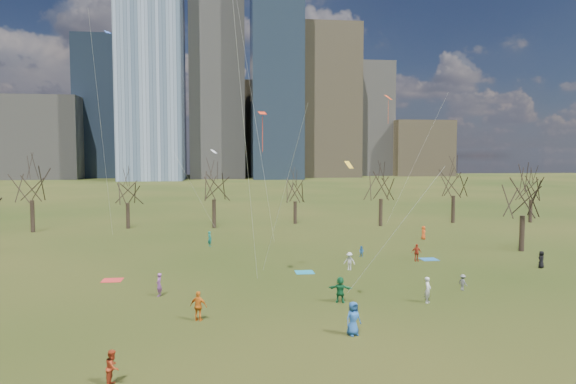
{
  "coord_description": "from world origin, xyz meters",
  "views": [
    {
      "loc": [
        -5.67,
        -32.78,
        10.19
      ],
      "look_at": [
        0.0,
        12.0,
        7.0
      ],
      "focal_mm": 32.0,
      "sensor_mm": 36.0,
      "label": 1
    }
  ],
  "objects": [
    {
      "name": "person_6",
      "position": [
        22.96,
        9.97,
        0.78
      ],
      "size": [
        0.91,
        0.88,
        1.57
      ],
      "primitive_type": "imported",
      "rotation": [
        0.0,
        0.0,
        3.85
      ],
      "color": "black",
      "rests_on": "ground"
    },
    {
      "name": "person_2",
      "position": [
        -10.63,
        -9.79,
        0.8
      ],
      "size": [
        0.66,
        0.82,
        1.6
      ],
      "primitive_type": "imported",
      "rotation": [
        0.0,
        0.0,
        1.5
      ],
      "color": "#A33317",
      "rests_on": "ground"
    },
    {
      "name": "person_9",
      "position": [
        5.47,
        11.44,
        0.79
      ],
      "size": [
        1.18,
        1.0,
        1.59
      ],
      "primitive_type": "imported",
      "rotation": [
        0.0,
        0.0,
        5.79
      ],
      "color": "silver",
      "rests_on": "ground"
    },
    {
      "name": "bare_tree_row",
      "position": [
        -0.09,
        37.22,
        6.12
      ],
      "size": [
        113.04,
        29.8,
        9.5
      ],
      "color": "black",
      "rests_on": "ground"
    },
    {
      "name": "blanket_navy",
      "position": [
        14.39,
        14.98,
        0.01
      ],
      "size": [
        1.6,
        1.5,
        0.03
      ],
      "primitive_type": "cube",
      "color": "#2261A1",
      "rests_on": "ground"
    },
    {
      "name": "ground",
      "position": [
        0.0,
        0.0,
        0.0
      ],
      "size": [
        500.0,
        500.0,
        0.0
      ],
      "primitive_type": "plane",
      "color": "black",
      "rests_on": "ground"
    },
    {
      "name": "downtown_skyline",
      "position": [
        -2.43,
        210.64,
        39.01
      ],
      "size": [
        212.5,
        78.0,
        118.0
      ],
      "color": "slate",
      "rests_on": "ground"
    },
    {
      "name": "person_8",
      "position": [
        8.1,
        16.97,
        0.56
      ],
      "size": [
        0.69,
        0.67,
        1.12
      ],
      "primitive_type": "imported",
      "rotation": [
        0.0,
        0.0,
        5.6
      ],
      "color": "#2764AA",
      "rests_on": "ground"
    },
    {
      "name": "person_0",
      "position": [
        1.59,
        -4.94,
        0.96
      ],
      "size": [
        1.1,
        0.91,
        1.93
      ],
      "primitive_type": "imported",
      "rotation": [
        0.0,
        0.0,
        0.37
      ],
      "color": "#24559D",
      "rests_on": "ground"
    },
    {
      "name": "blanket_crimson",
      "position": [
        -14.77,
        10.07,
        0.01
      ],
      "size": [
        1.6,
        1.5,
        0.03
      ],
      "primitive_type": "cube",
      "color": "red",
      "rests_on": "ground"
    },
    {
      "name": "person_4",
      "position": [
        -7.25,
        -1.27,
        0.93
      ],
      "size": [
        1.18,
        0.83,
        1.86
      ],
      "primitive_type": "imported",
      "rotation": [
        0.0,
        0.0,
        2.76
      ],
      "color": "orange",
      "rests_on": "ground"
    },
    {
      "name": "person_10",
      "position": [
        12.83,
        14.33,
        0.85
      ],
      "size": [
        1.0,
        0.45,
        1.69
      ],
      "primitive_type": "imported",
      "rotation": [
        0.0,
        0.0,
        6.25
      ],
      "color": "#9E2916",
      "rests_on": "ground"
    },
    {
      "name": "blanket_teal",
      "position": [
        1.33,
        10.97,
        0.01
      ],
      "size": [
        1.6,
        1.5,
        0.03
      ],
      "primitive_type": "cube",
      "color": "teal",
      "rests_on": "ground"
    },
    {
      "name": "person_5",
      "position": [
        2.34,
        1.53,
        0.91
      ],
      "size": [
        1.77,
        1.0,
        1.82
      ],
      "primitive_type": "imported",
      "rotation": [
        0.0,
        0.0,
        2.85
      ],
      "color": "#166736",
      "rests_on": "ground"
    },
    {
      "name": "person_1",
      "position": [
        8.35,
        0.72,
        0.9
      ],
      "size": [
        0.73,
        0.79,
        1.81
      ],
      "primitive_type": "imported",
      "rotation": [
        0.0,
        0.0,
        0.97
      ],
      "color": "silver",
      "rests_on": "ground"
    },
    {
      "name": "person_7",
      "position": [
        -10.37,
        4.79,
        0.84
      ],
      "size": [
        0.51,
        0.68,
        1.69
      ],
      "primitive_type": "imported",
      "rotation": [
        0.0,
        0.0,
        4.53
      ],
      "color": "#85478E",
      "rests_on": "ground"
    },
    {
      "name": "person_3",
      "position": [
        12.3,
        3.52,
        0.61
      ],
      "size": [
        0.7,
        0.9,
        1.23
      ],
      "primitive_type": "imported",
      "rotation": [
        0.0,
        0.0,
        1.92
      ],
      "color": "slate",
      "rests_on": "ground"
    },
    {
      "name": "person_13",
      "position": [
        -7.24,
        25.1,
        0.85
      ],
      "size": [
        0.67,
        0.74,
        1.7
      ],
      "primitive_type": "imported",
      "rotation": [
        0.0,
        0.0,
        2.12
      ],
      "color": "#1A7669",
      "rests_on": "ground"
    },
    {
      "name": "person_12",
      "position": [
        18.56,
        26.74,
        0.82
      ],
      "size": [
        0.62,
        0.86,
        1.64
      ],
      "primitive_type": "imported",
      "rotation": [
        0.0,
        0.0,
        1.45
      ],
      "color": "#E95119",
      "rests_on": "ground"
    },
    {
      "name": "kites_airborne",
      "position": [
        6.45,
        12.31,
        13.64
      ],
      "size": [
        62.93,
        38.66,
        33.78
      ],
      "color": "red",
      "rests_on": "ground"
    }
  ]
}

